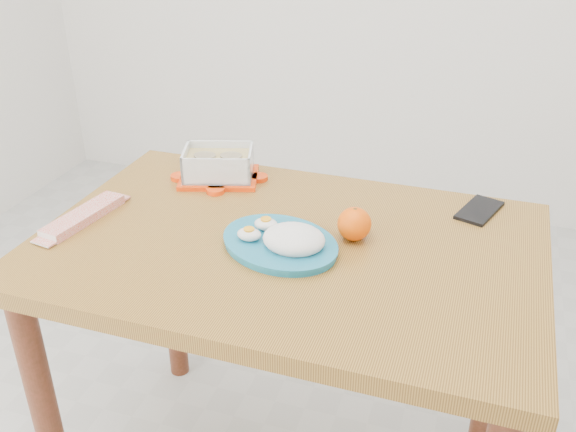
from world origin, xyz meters
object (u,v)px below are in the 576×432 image
(orange_fruit, at_px, (354,224))
(smartphone, at_px, (479,210))
(dining_table, at_px, (288,285))
(rice_plate, at_px, (284,239))
(food_container, at_px, (218,165))

(orange_fruit, relative_size, smartphone, 0.53)
(dining_table, relative_size, rice_plate, 3.10)
(dining_table, height_order, rice_plate, rice_plate)
(rice_plate, bearing_deg, dining_table, 119.66)
(orange_fruit, height_order, rice_plate, orange_fruit)
(rice_plate, bearing_deg, food_container, 158.76)
(dining_table, height_order, smartphone, smartphone)
(rice_plate, bearing_deg, smartphone, 62.95)
(dining_table, bearing_deg, smartphone, 35.23)
(rice_plate, height_order, smartphone, rice_plate)
(food_container, xyz_separation_m, orange_fruit, (0.40, -0.19, -0.00))
(orange_fruit, xyz_separation_m, smartphone, (0.25, 0.21, -0.03))
(food_container, height_order, orange_fruit, food_container)
(rice_plate, relative_size, smartphone, 2.49)
(food_container, bearing_deg, rice_plate, -62.83)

